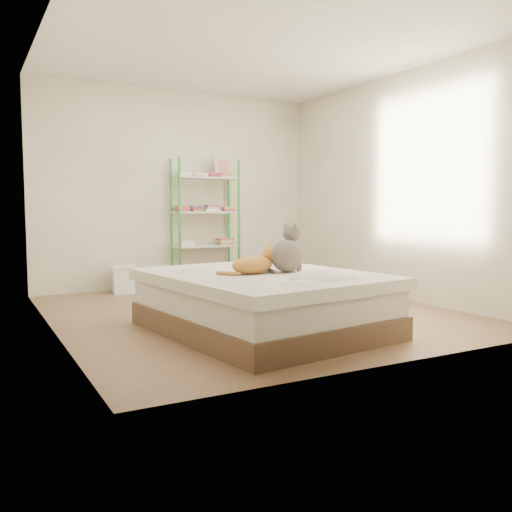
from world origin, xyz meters
TOP-DOWN VIEW (x-y plane):
  - room at (0.00, 0.00)m, footprint 3.81×4.21m
  - bed at (-0.32, -0.82)m, footprint 1.82×2.16m
  - orange_cat at (-0.43, -0.83)m, footprint 0.50×0.33m
  - grey_cat at (-0.10, -0.87)m, footprint 0.45×0.42m
  - shelf_unit at (0.31, 1.88)m, footprint 0.88×0.36m
  - cardboard_box at (0.69, 1.20)m, footprint 0.49×0.48m
  - white_bin at (-0.81, 1.85)m, footprint 0.33×0.30m

SIDE VIEW (x-z plane):
  - cardboard_box at x=0.69m, z-range -0.02..0.34m
  - white_bin at x=-0.81m, z-range 0.00..0.34m
  - bed at x=-0.32m, z-range 0.00..0.50m
  - orange_cat at x=-0.43m, z-range 0.50..0.69m
  - grey_cat at x=-0.10m, z-range 0.50..0.91m
  - shelf_unit at x=0.31m, z-range 0.00..1.74m
  - room at x=0.00m, z-range 0.00..2.61m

